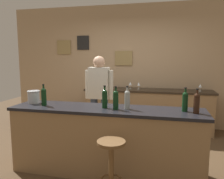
{
  "coord_description": "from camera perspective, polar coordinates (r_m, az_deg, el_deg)",
  "views": [
    {
      "loc": [
        0.77,
        -3.3,
        1.6
      ],
      "look_at": [
        -0.12,
        0.45,
        1.05
      ],
      "focal_mm": 36.51,
      "sensor_mm": 36.0,
      "label": 1
    }
  ],
  "objects": [
    {
      "name": "back_wall",
      "position": [
        5.39,
        5.02,
        5.99
      ],
      "size": [
        6.0,
        0.09,
        2.8
      ],
      "color": "tan",
      "rests_on": "ground_plane"
    },
    {
      "name": "wine_bottle_a",
      "position": [
        3.35,
        -16.71,
        -1.56
      ],
      "size": [
        0.07,
        0.07,
        0.31
      ],
      "color": "black",
      "rests_on": "bar_counter"
    },
    {
      "name": "ground_plane",
      "position": [
        3.75,
        0.15,
        -17.14
      ],
      "size": [
        10.0,
        10.0,
        0.0
      ],
      "primitive_type": "plane",
      "color": "#4C3823"
    },
    {
      "name": "bar_stool",
      "position": [
        2.67,
        -0.21,
        -17.17
      ],
      "size": [
        0.32,
        0.32,
        0.68
      ],
      "color": "brown",
      "rests_on": "ground_plane"
    },
    {
      "name": "wine_glass_c",
      "position": [
        5.05,
        21.22,
        0.85
      ],
      "size": [
        0.07,
        0.07,
        0.16
      ],
      "color": "silver",
      "rests_on": "side_counter"
    },
    {
      "name": "wine_bottle_c",
      "position": [
        2.97,
        0.94,
        -2.41
      ],
      "size": [
        0.07,
        0.07,
        0.31
      ],
      "color": "black",
      "rests_on": "bar_counter"
    },
    {
      "name": "wine_glass_a",
      "position": [
        5.1,
        4.62,
        1.44
      ],
      "size": [
        0.07,
        0.07,
        0.16
      ],
      "color": "silver",
      "rests_on": "side_counter"
    },
    {
      "name": "wine_bottle_d",
      "position": [
        2.99,
        3.84,
        -2.36
      ],
      "size": [
        0.07,
        0.07,
        0.31
      ],
      "color": "#999E99",
      "rests_on": "bar_counter"
    },
    {
      "name": "bar_counter",
      "position": [
        3.21,
        -1.52,
        -12.64
      ],
      "size": [
        2.62,
        0.6,
        0.92
      ],
      "color": "olive",
      "rests_on": "ground_plane"
    },
    {
      "name": "ice_bucket",
      "position": [
        3.58,
        -19.02,
        -1.68
      ],
      "size": [
        0.19,
        0.19,
        0.19
      ],
      "color": "#B7BABF",
      "rests_on": "bar_counter"
    },
    {
      "name": "wine_bottle_f",
      "position": [
        2.94,
        20.44,
        -3.04
      ],
      "size": [
        0.07,
        0.07,
        0.31
      ],
      "color": "black",
      "rests_on": "bar_counter"
    },
    {
      "name": "bartender",
      "position": [
        4.12,
        -3.22,
        -1.17
      ],
      "size": [
        0.52,
        0.21,
        1.62
      ],
      "color": "#384766",
      "rests_on": "ground_plane"
    },
    {
      "name": "side_counter",
      "position": [
        5.1,
        8.82,
        -5.01
      ],
      "size": [
        2.76,
        0.56,
        0.9
      ],
      "color": "olive",
      "rests_on": "ground_plane"
    },
    {
      "name": "wine_glass_b",
      "position": [
        5.03,
        6.71,
        1.32
      ],
      "size": [
        0.07,
        0.07,
        0.16
      ],
      "color": "silver",
      "rests_on": "side_counter"
    },
    {
      "name": "wine_bottle_e",
      "position": [
        3.0,
        17.83,
        -2.71
      ],
      "size": [
        0.07,
        0.07,
        0.31
      ],
      "color": "black",
      "rests_on": "bar_counter"
    },
    {
      "name": "wine_bottle_b",
      "position": [
        3.06,
        -1.84,
        -2.13
      ],
      "size": [
        0.07,
        0.07,
        0.31
      ],
      "color": "black",
      "rests_on": "bar_counter"
    }
  ]
}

